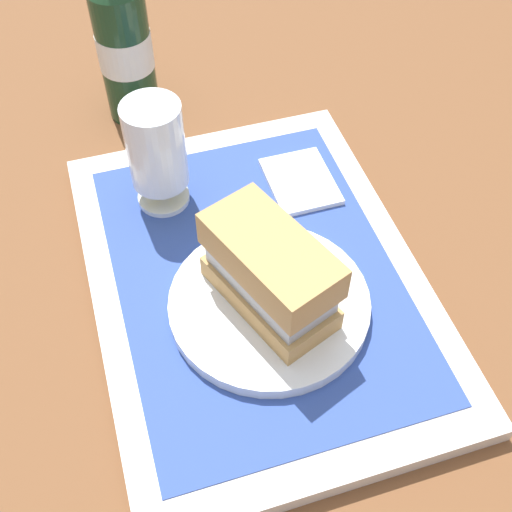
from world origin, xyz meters
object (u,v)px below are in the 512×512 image
(plate, at_px, (269,304))
(sandwich, at_px, (267,269))
(beer_glass, at_px, (157,153))
(beer_bottle, at_px, (123,39))

(plate, relative_size, sandwich, 1.32)
(beer_glass, bearing_deg, plate, -159.00)
(beer_glass, height_order, beer_bottle, beer_bottle)
(plate, distance_m, sandwich, 0.05)
(sandwich, distance_m, beer_bottle, 0.36)
(plate, height_order, beer_bottle, beer_bottle)
(beer_glass, bearing_deg, sandwich, -159.00)
(plate, height_order, sandwich, sandwich)
(sandwich, relative_size, beer_glass, 1.15)
(sandwich, height_order, beer_glass, beer_glass)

